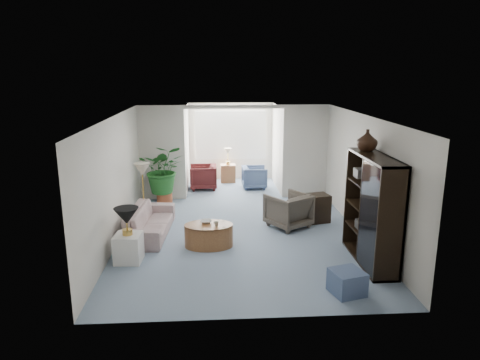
{
  "coord_description": "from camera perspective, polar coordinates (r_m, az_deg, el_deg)",
  "views": [
    {
      "loc": [
        -0.58,
        -8.51,
        3.38
      ],
      "look_at": [
        0.0,
        0.6,
        1.1
      ],
      "focal_mm": 33.14,
      "sensor_mm": 36.0,
      "label": 1
    }
  ],
  "objects": [
    {
      "name": "framed_picture",
      "position": [
        9.1,
        15.97,
        2.84
      ],
      "size": [
        0.04,
        0.5,
        0.4
      ],
      "primitive_type": "cube",
      "color": "#B2A48E"
    },
    {
      "name": "coffee_bowl",
      "position": [
        8.77,
        -4.4,
        -5.35
      ],
      "size": [
        0.24,
        0.24,
        0.05
      ],
      "primitive_type": "imported",
      "rotation": [
        0.0,
        0.0,
        0.09
      ],
      "color": "silver",
      "rests_on": "coffee_table"
    },
    {
      "name": "table_lamp",
      "position": [
        8.11,
        -14.42,
        -4.52
      ],
      "size": [
        0.44,
        0.44,
        0.3
      ],
      "primitive_type": "cone",
      "color": "black",
      "rests_on": "end_table"
    },
    {
      "name": "sunroom_floor",
      "position": [
        13.07,
        -0.97,
        -0.98
      ],
      "size": [
        2.6,
        2.6,
        0.0
      ],
      "primitive_type": "plane",
      "color": "#8797B2",
      "rests_on": "ground"
    },
    {
      "name": "window_pane",
      "position": [
        13.84,
        -1.2,
        5.79
      ],
      "size": [
        2.2,
        0.02,
        1.5
      ],
      "primitive_type": "cube",
      "color": "white"
    },
    {
      "name": "back_pier_right",
      "position": [
        11.96,
        8.4,
        3.61
      ],
      "size": [
        1.2,
        0.12,
        2.5
      ],
      "primitive_type": "cube",
      "color": "beige",
      "rests_on": "ground"
    },
    {
      "name": "coffee_table",
      "position": [
        8.76,
        -4.04,
        -7.12
      ],
      "size": [
        1.03,
        1.03,
        0.45
      ],
      "primitive_type": "cylinder",
      "rotation": [
        0.0,
        0.0,
        0.09
      ],
      "color": "olive",
      "rests_on": "ground"
    },
    {
      "name": "plant_pot",
      "position": [
        11.53,
        -9.68,
        -2.39
      ],
      "size": [
        0.4,
        0.4,
        0.32
      ],
      "primitive_type": "cylinder",
      "color": "#A34F2F",
      "rests_on": "ground"
    },
    {
      "name": "back_pier_left",
      "position": [
        11.78,
        -10.03,
        3.39
      ],
      "size": [
        1.2,
        0.12,
        2.5
      ],
      "primitive_type": "cube",
      "color": "beige",
      "rests_on": "ground"
    },
    {
      "name": "floor_lamp",
      "position": [
        9.97,
        -12.49,
        1.35
      ],
      "size": [
        0.36,
        0.36,
        0.28
      ],
      "primitive_type": "cone",
      "color": "beige",
      "rests_on": "ground"
    },
    {
      "name": "sunroom_chair_maroon",
      "position": [
        12.9,
        -4.76,
        0.4
      ],
      "size": [
        0.79,
        0.76,
        0.7
      ],
      "primitive_type": "imported",
      "rotation": [
        0.0,
        0.0,
        -1.55
      ],
      "color": "#511C1C",
      "rests_on": "ground"
    },
    {
      "name": "sunroom_chair_blue",
      "position": [
        12.97,
        1.88,
        0.37
      ],
      "size": [
        0.72,
        0.7,
        0.64
      ],
      "primitive_type": "imported",
      "rotation": [
        0.0,
        0.0,
        1.59
      ],
      "color": "slate",
      "rests_on": "ground"
    },
    {
      "name": "coffee_cup",
      "position": [
        8.57,
        -3.07,
        -5.67
      ],
      "size": [
        0.1,
        0.1,
        0.09
      ],
      "primitive_type": "imported",
      "rotation": [
        0.0,
        0.0,
        0.09
      ],
      "color": "#B7B2A0",
      "rests_on": "coffee_table"
    },
    {
      "name": "shelf_clutter",
      "position": [
        8.05,
        16.58,
        -3.09
      ],
      "size": [
        0.3,
        1.16,
        1.06
      ],
      "color": "#524F4D",
      "rests_on": "entertainment_cabinet"
    },
    {
      "name": "wingback_chair",
      "position": [
        9.8,
        6.24,
        -3.89
      ],
      "size": [
        1.13,
        1.14,
        0.76
      ],
      "primitive_type": "imported",
      "rotation": [
        0.0,
        0.0,
        3.73
      ],
      "color": "#595146",
      "rests_on": "ground"
    },
    {
      "name": "end_table",
      "position": [
        8.31,
        -14.16,
        -8.49
      ],
      "size": [
        0.5,
        0.5,
        0.51
      ],
      "primitive_type": "cube",
      "rotation": [
        0.0,
        0.0,
        -0.07
      ],
      "color": "white",
      "rests_on": "ground"
    },
    {
      "name": "floor",
      "position": [
        9.17,
        0.24,
        -7.59
      ],
      "size": [
        6.0,
        6.0,
        0.0
      ],
      "primitive_type": "plane",
      "color": "#8797B2",
      "rests_on": "ground"
    },
    {
      "name": "sunroom_table",
      "position": [
        13.66,
        -1.56,
        0.87
      ],
      "size": [
        0.46,
        0.36,
        0.55
      ],
      "primitive_type": "cube",
      "rotation": [
        0.0,
        0.0,
        0.02
      ],
      "color": "olive",
      "rests_on": "ground"
    },
    {
      "name": "sofa",
      "position": [
        9.52,
        -11.55,
        -5.23
      ],
      "size": [
        0.9,
        2.02,
        0.58
      ],
      "primitive_type": "imported",
      "rotation": [
        0.0,
        0.0,
        1.5
      ],
      "color": "#BAAE9D",
      "rests_on": "ground"
    },
    {
      "name": "window_blinds",
      "position": [
        13.81,
        -1.2,
        5.77
      ],
      "size": [
        2.2,
        0.02,
        1.5
      ],
      "primitive_type": "cube",
      "color": "white"
    },
    {
      "name": "ottoman",
      "position": [
        7.21,
        13.62,
        -12.66
      ],
      "size": [
        0.58,
        0.58,
        0.37
      ],
      "primitive_type": "cube",
      "rotation": [
        0.0,
        0.0,
        0.27
      ],
      "color": "slate",
      "rests_on": "ground"
    },
    {
      "name": "cabinet_urn",
      "position": [
        8.38,
        16.06,
        4.94
      ],
      "size": [
        0.37,
        0.37,
        0.39
      ],
      "primitive_type": "imported",
      "color": "black",
      "rests_on": "entertainment_cabinet"
    },
    {
      "name": "entertainment_cabinet",
      "position": [
        8.18,
        16.66,
        -3.72
      ],
      "size": [
        0.47,
        1.75,
        1.94
      ],
      "primitive_type": "cube",
      "color": "black",
      "rests_on": "ground"
    },
    {
      "name": "back_header",
      "position": [
        11.56,
        -0.76,
        9.4
      ],
      "size": [
        2.6,
        0.12,
        0.1
      ],
      "primitive_type": "cube",
      "color": "beige",
      "rests_on": "back_pier_left"
    },
    {
      "name": "side_table_dark",
      "position": [
        10.24,
        9.82,
        -3.58
      ],
      "size": [
        0.62,
        0.54,
        0.64
      ],
      "primitive_type": "cube",
      "rotation": [
        0.0,
        0.0,
        0.23
      ],
      "color": "black",
      "rests_on": "ground"
    },
    {
      "name": "house_plant",
      "position": [
        11.34,
        -9.84,
        1.41
      ],
      "size": [
        1.12,
        0.97,
        1.25
      ],
      "primitive_type": "imported",
      "color": "#216123",
      "rests_on": "plant_pot"
    }
  ]
}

